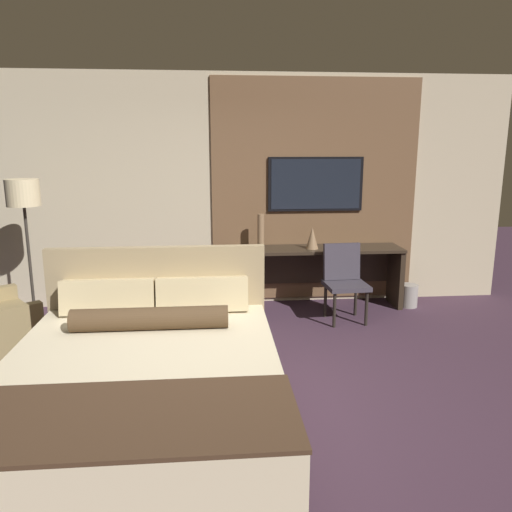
# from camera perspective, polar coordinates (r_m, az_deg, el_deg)

# --- Properties ---
(ground_plane) EXTENTS (16.00, 16.00, 0.00)m
(ground_plane) POSITION_cam_1_polar(r_m,az_deg,el_deg) (4.04, -3.23, -16.47)
(ground_plane) COLOR #3D2838
(wall_back_tv_panel) EXTENTS (7.20, 0.09, 2.80)m
(wall_back_tv_panel) POSITION_cam_1_polar(r_m,az_deg,el_deg) (6.16, -2.58, 7.34)
(wall_back_tv_panel) COLOR #BCAD8E
(wall_back_tv_panel) RESTS_ON ground_plane
(bed) EXTENTS (1.82, 2.23, 1.13)m
(bed) POSITION_cam_1_polar(r_m,az_deg,el_deg) (3.54, -12.64, -14.82)
(bed) COLOR #33281E
(bed) RESTS_ON ground_plane
(desk) EXTENTS (2.04, 0.50, 0.75)m
(desk) POSITION_cam_1_polar(r_m,az_deg,el_deg) (6.16, 6.97, -1.09)
(desk) COLOR #2D2319
(desk) RESTS_ON ground_plane
(tv) EXTENTS (1.17, 0.04, 0.66)m
(tv) POSITION_cam_1_polar(r_m,az_deg,el_deg) (6.20, 6.83, 8.16)
(tv) COLOR black
(desk_chair) EXTENTS (0.48, 0.48, 0.87)m
(desk_chair) POSITION_cam_1_polar(r_m,az_deg,el_deg) (5.75, 10.02, -2.24)
(desk_chair) COLOR #38333D
(desk_chair) RESTS_ON ground_plane
(floor_lamp) EXTENTS (0.34, 0.34, 1.62)m
(floor_lamp) POSITION_cam_1_polar(r_m,az_deg,el_deg) (5.77, -24.99, 5.34)
(floor_lamp) COLOR #282623
(floor_lamp) RESTS_ON ground_plane
(vase_tall) EXTENTS (0.08, 0.08, 0.42)m
(vase_tall) POSITION_cam_1_polar(r_m,az_deg,el_deg) (5.94, 0.55, 2.82)
(vase_tall) COLOR #846647
(vase_tall) RESTS_ON desk
(vase_short) EXTENTS (0.15, 0.15, 0.26)m
(vase_short) POSITION_cam_1_polar(r_m,az_deg,el_deg) (5.99, 6.44, 2.05)
(vase_short) COLOR #846647
(vase_short) RESTS_ON desk
(waste_bin) EXTENTS (0.22, 0.22, 0.28)m
(waste_bin) POSITION_cam_1_polar(r_m,az_deg,el_deg) (6.47, 17.04, -4.34)
(waste_bin) COLOR gray
(waste_bin) RESTS_ON ground_plane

